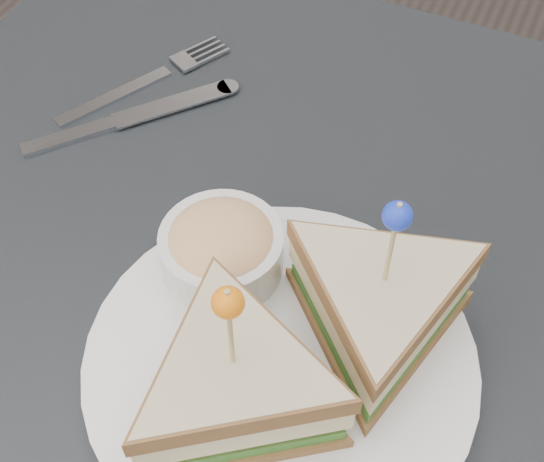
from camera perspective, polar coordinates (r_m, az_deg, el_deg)
The scene contains 4 objects.
table at distance 0.69m, azimuth -1.11°, elevation -6.85°, with size 0.80×0.80×0.75m.
plate_meal at distance 0.54m, azimuth 1.60°, elevation -8.17°, with size 0.33×0.32×0.17m.
cutlery_fork at distance 0.79m, azimuth -9.02°, elevation 11.33°, with size 0.11×0.18×0.01m.
cutlery_knife at distance 0.75m, azimuth -11.10°, elevation 8.22°, with size 0.16×0.18×0.01m.
Camera 1 is at (0.16, -0.32, 1.26)m, focal length 50.00 mm.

